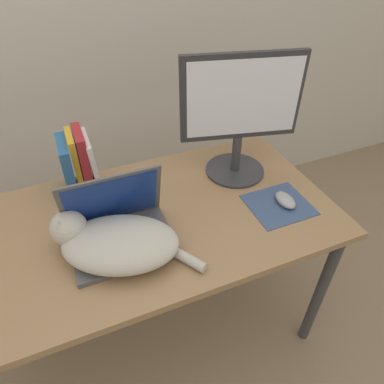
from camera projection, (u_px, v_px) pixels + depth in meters
The scene contains 7 objects.
desk at pixel (147, 234), 1.25m from camera, with size 1.35×0.70×0.73m.
laptop at pixel (120, 230), 1.10m from camera, with size 0.32×0.24×0.24m.
cat at pixel (114, 241), 1.05m from camera, with size 0.44×0.36×0.14m.
external_monitor at pixel (240, 114), 1.26m from camera, with size 0.44×0.24×0.48m.
mousepad at pixel (279, 205), 1.26m from camera, with size 0.22×0.20×0.00m.
computer_mouse at pixel (285, 200), 1.25m from camera, with size 0.06×0.10×0.03m.
book_row at pixel (79, 164), 1.27m from camera, with size 0.13×0.16×0.24m.
Camera 1 is at (-0.18, -0.51, 1.57)m, focal length 32.00 mm.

